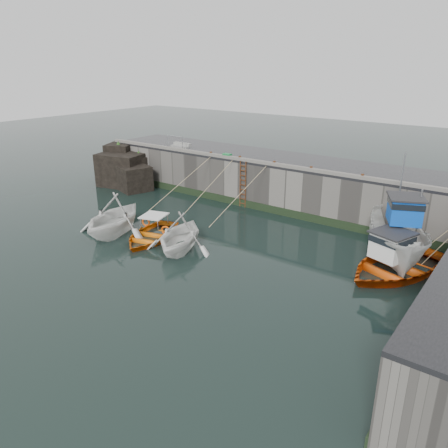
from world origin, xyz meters
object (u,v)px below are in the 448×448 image
Objects in this scene: boat_near_blacktrim at (180,249)px; bollard_e at (362,176)px; boat_near_blue at (151,239)px; fish_crate at (227,156)px; bollard_c at (274,163)px; boat_near_white at (115,233)px; bollard_a at (211,154)px; boat_far_orange at (395,264)px; bollard_b at (240,158)px; bollard_d at (311,169)px; ladder at (243,185)px; boat_far_white at (398,240)px.

bollard_e is (6.56, 8.38, 3.30)m from boat_near_blacktrim.
boat_near_blue is 12.58m from bollard_e.
fish_crate is (-0.69, 8.29, 3.31)m from boat_near_blue.
bollard_c and bollard_e have the same top height.
bollard_c is (5.45, 8.87, 3.30)m from boat_near_white.
boat_near_blue is 16.22× the size of bollard_a.
boat_near_blacktrim is at bearing -138.61° from boat_far_orange.
bollard_b and bollard_c have the same top height.
boat_near_blue is 10.56m from bollard_d.
fish_crate is (1.65, 8.92, 3.31)m from boat_near_white.
bollard_d is at bearing 4.00° from ladder.
boat_near_blue is 16.22× the size of bollard_d.
boat_far_orange is at bearing -19.74° from bollard_b.
fish_crate is 6.40m from bollard_d.
boat_near_white is at bearing -121.56° from bollard_c.
bollard_b is (0.41, 8.24, 3.30)m from boat_near_blue.
boat_far_orange is at bearing -98.78° from boat_far_white.
bollard_a is 1.00× the size of bollard_d.
boat_far_white reaches higher than ladder.
bollard_d reaches higher than boat_near_blue.
bollard_d is (5.30, 0.00, 0.00)m from bollard_b.
fish_crate is (-3.04, 8.43, 3.31)m from boat_near_blacktrim.
boat_near_white is 1.12× the size of boat_near_blue.
boat_near_white is 14.70m from bollard_e.
bollard_b is 8.50m from bollard_e.
boat_near_blue is 1.03× the size of boat_near_blacktrim.
bollard_e is (5.80, 0.00, 0.00)m from bollard_c.
bollard_c is (2.20, 0.34, 1.71)m from ladder.
ladder is 1.81m from bollard_b.
bollard_d is (7.80, 0.00, 0.00)m from bollard_a.
ladder is 0.70× the size of boat_near_blue.
boat_near_blue is 0.63× the size of boat_far_orange.
boat_near_blue is 9.12m from bollard_a.
fish_crate reaches higher than boat_near_blue.
boat_far_orange is at bearing 0.76° from boat_near_blacktrim.
boat_near_blacktrim is 11.14m from bollard_e.
bollard_d is at bearing 0.65° from fish_crate.
ladder is 11.43× the size of bollard_e.
boat_near_blacktrim is at bearing -79.87° from ladder.
boat_near_blacktrim is 10.04m from bollard_a.
boat_far_white reaches higher than fish_crate.
boat_far_white is 25.80× the size of bollard_a.
boat_far_white reaches higher than bollard_e.
boat_far_orange is 12.45× the size of fish_crate.
boat_near_blue is (-0.91, -7.91, -1.59)m from ladder.
boat_near_blue is 16.22× the size of bollard_c.
boat_far_white reaches higher than boat_near_blacktrim.
bollard_c is (-9.28, 4.30, 2.90)m from boat_far_orange.
boat_near_blue is 8.89m from bollard_b.
ladder is at bearing -171.33° from bollard_c.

